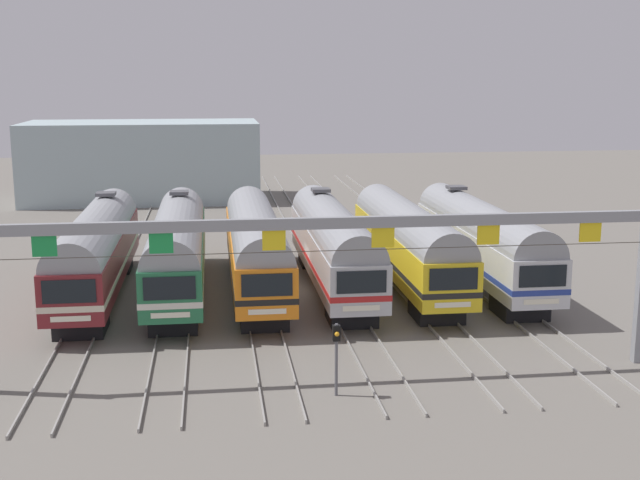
# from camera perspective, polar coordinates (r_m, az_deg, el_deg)

# --- Properties ---
(ground_plane) EXTENTS (160.00, 160.00, 0.00)m
(ground_plane) POSITION_cam_1_polar(r_m,az_deg,el_deg) (46.41, -1.75, -3.50)
(ground_plane) COLOR slate
(track_bed) EXTENTS (22.86, 70.00, 0.15)m
(track_bed) POSITION_cam_1_polar(r_m,az_deg,el_deg) (62.92, -3.31, 0.51)
(track_bed) COLOR gray
(track_bed) RESTS_ON ground
(commuter_train_maroon) EXTENTS (2.88, 18.06, 5.05)m
(commuter_train_maroon) POSITION_cam_1_polar(r_m,az_deg,el_deg) (46.01, -15.12, -0.59)
(commuter_train_maroon) COLOR maroon
(commuter_train_maroon) RESTS_ON ground
(commuter_train_green) EXTENTS (2.88, 18.06, 5.05)m
(commuter_train_green) POSITION_cam_1_polar(r_m,az_deg,el_deg) (45.62, -9.80, -0.46)
(commuter_train_green) COLOR #236B42
(commuter_train_green) RESTS_ON ground
(commuter_train_orange) EXTENTS (2.88, 18.06, 4.77)m
(commuter_train_orange) POSITION_cam_1_polar(r_m,az_deg,el_deg) (45.64, -4.44, -0.32)
(commuter_train_orange) COLOR orange
(commuter_train_orange) RESTS_ON ground
(commuter_train_stainless) EXTENTS (2.88, 18.06, 5.05)m
(commuter_train_stainless) POSITION_cam_1_polar(r_m,az_deg,el_deg) (46.05, 0.87, -0.18)
(commuter_train_stainless) COLOR #B2B5BA
(commuter_train_stainless) RESTS_ON ground
(commuter_train_yellow) EXTENTS (2.88, 18.06, 4.77)m
(commuter_train_yellow) POSITION_cam_1_polar(r_m,az_deg,el_deg) (46.85, 6.05, -0.05)
(commuter_train_yellow) COLOR gold
(commuter_train_yellow) RESTS_ON ground
(commuter_train_silver) EXTENTS (2.88, 18.06, 5.05)m
(commuter_train_silver) POSITION_cam_1_polar(r_m,az_deg,el_deg) (48.02, 11.01, 0.09)
(commuter_train_silver) COLOR silver
(commuter_train_silver) RESTS_ON ground
(catenary_gantry) EXTENTS (26.60, 0.44, 6.97)m
(catenary_gantry) POSITION_cam_1_polar(r_m,az_deg,el_deg) (32.13, 0.61, -0.37)
(catenary_gantry) COLOR gray
(catenary_gantry) RESTS_ON ground
(yard_signal_mast) EXTENTS (0.28, 0.35, 2.81)m
(yard_signal_mast) POSITION_cam_1_polar(r_m,az_deg,el_deg) (31.07, 1.14, -7.28)
(yard_signal_mast) COLOR #59595E
(yard_signal_mast) RESTS_ON ground
(maintenance_building) EXTENTS (21.79, 10.00, 7.47)m
(maintenance_building) POSITION_cam_1_polar(r_m,az_deg,el_deg) (81.14, -12.09, 5.33)
(maintenance_building) COLOR #9EB2B7
(maintenance_building) RESTS_ON ground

